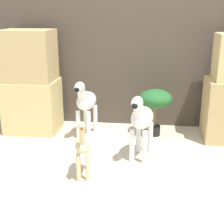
# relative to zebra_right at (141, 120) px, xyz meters

# --- Properties ---
(ground_plane) EXTENTS (14.00, 14.00, 0.00)m
(ground_plane) POSITION_rel_zebra_right_xyz_m (-0.16, -0.49, -0.41)
(ground_plane) COLOR beige
(wall_back) EXTENTS (6.40, 0.08, 2.20)m
(wall_back) POSITION_rel_zebra_right_xyz_m (-0.16, 1.01, 0.69)
(wall_back) COLOR #473D33
(wall_back) RESTS_ON ground_plane
(rock_pillar_left) EXTENTS (0.62, 0.48, 1.20)m
(rock_pillar_left) POSITION_rel_zebra_right_xyz_m (-1.32, 0.62, 0.17)
(rock_pillar_left) COLOR #D1B775
(rock_pillar_left) RESTS_ON ground_plane
(zebra_right) EXTENTS (0.28, 0.50, 0.68)m
(zebra_right) POSITION_rel_zebra_right_xyz_m (0.00, 0.00, 0.00)
(zebra_right) COLOR white
(zebra_right) RESTS_ON ground_plane
(zebra_left) EXTENTS (0.25, 0.50, 0.68)m
(zebra_left) POSITION_rel_zebra_right_xyz_m (-0.65, 0.51, 0.00)
(zebra_left) COLOR white
(zebra_left) RESTS_ON ground_plane
(giraffe_figurine) EXTENTS (0.19, 0.40, 0.58)m
(giraffe_figurine) POSITION_rel_zebra_right_xyz_m (-0.49, -0.41, -0.12)
(giraffe_figurine) COLOR beige
(giraffe_figurine) RESTS_ON ground_plane
(potted_palm_front) EXTENTS (0.38, 0.38, 0.55)m
(potted_palm_front) POSITION_rel_zebra_right_xyz_m (0.14, 0.63, 0.01)
(potted_palm_front) COLOR black
(potted_palm_front) RESTS_ON ground_plane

